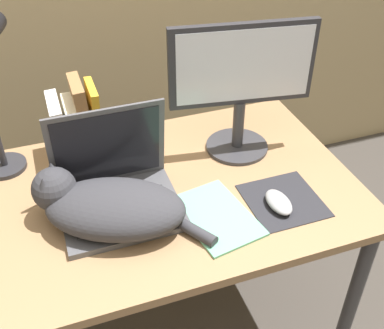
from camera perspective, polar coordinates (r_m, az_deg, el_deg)
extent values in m
cube|color=#93704C|center=(1.42, -3.16, -3.38)|extent=(1.12, 0.73, 0.03)
cylinder|color=#38383D|center=(1.67, 18.40, -15.25)|extent=(0.04, 0.04, 0.67)
cylinder|color=#38383D|center=(1.88, -21.01, -8.74)|extent=(0.04, 0.04, 0.67)
cylinder|color=#38383D|center=(2.03, 8.43, -2.21)|extent=(0.04, 0.04, 0.67)
cube|color=#4C4C51|center=(1.35, -8.36, -5.34)|extent=(0.32, 0.26, 0.02)
cube|color=#28282D|center=(1.33, -8.27, -5.38)|extent=(0.27, 0.14, 0.00)
cube|color=#4C4C51|center=(1.35, -9.95, 2.11)|extent=(0.32, 0.04, 0.26)
cube|color=black|center=(1.34, -9.90, 1.98)|extent=(0.29, 0.04, 0.23)
ellipsoid|color=#333338|center=(1.27, -9.05, -5.19)|extent=(0.42, 0.34, 0.12)
sphere|color=#333338|center=(1.32, -16.00, -2.81)|extent=(0.12, 0.12, 0.12)
cone|color=#333338|center=(1.32, -16.32, -0.39)|extent=(0.04, 0.04, 0.03)
cone|color=#333338|center=(1.27, -17.18, -2.19)|extent=(0.04, 0.04, 0.03)
cylinder|color=#333338|center=(1.26, 0.15, -7.80)|extent=(0.10, 0.14, 0.03)
cylinder|color=#333338|center=(1.58, 5.33, 2.17)|extent=(0.20, 0.20, 0.01)
cylinder|color=#333338|center=(1.53, 5.52, 4.79)|extent=(0.04, 0.04, 0.16)
cube|color=#28282D|center=(1.44, 6.00, 11.71)|extent=(0.44, 0.09, 0.25)
cube|color=silver|center=(1.43, 6.27, 11.51)|extent=(0.40, 0.06, 0.22)
cube|color=#232328|center=(1.40, 10.75, -4.21)|extent=(0.21, 0.21, 0.00)
ellipsoid|color=#99999E|center=(1.36, 10.24, -4.41)|extent=(0.06, 0.11, 0.03)
cube|color=white|center=(1.53, -15.37, 3.92)|extent=(0.05, 0.16, 0.20)
cube|color=beige|center=(1.54, -13.95, 3.97)|extent=(0.04, 0.14, 0.19)
cube|color=olive|center=(1.52, -12.76, 5.29)|extent=(0.05, 0.14, 0.26)
cube|color=gold|center=(1.53, -11.50, 5.20)|extent=(0.03, 0.13, 0.23)
cylinder|color=#28282D|center=(1.60, -21.26, -0.17)|extent=(0.13, 0.13, 0.01)
cube|color=#6BBC93|center=(1.32, 2.91, -6.12)|extent=(0.21, 0.28, 0.01)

